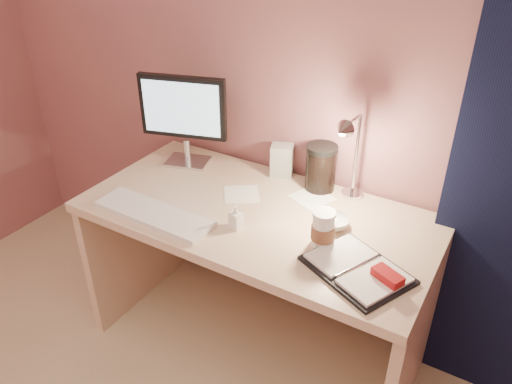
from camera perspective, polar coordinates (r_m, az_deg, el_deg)
The scene contains 12 objects.
desk at distance 2.15m, azimuth 1.12°, elevation -6.30°, with size 1.40×0.70×0.73m.
monitor at distance 2.25m, azimuth -8.26°, elevation 8.98°, with size 0.38×0.19×0.42m.
keyboard at distance 1.97m, azimuth -11.61°, elevation -2.47°, with size 0.50×0.15×0.02m, color silver.
planner at distance 1.69m, azimuth 11.74°, elevation -8.66°, with size 0.40×0.36×0.05m.
paper_a at distance 2.08m, azimuth -1.66°, elevation -0.25°, with size 0.14×0.14×0.00m, color white.
paper_c at distance 2.06m, azimuth 6.41°, elevation -0.65°, with size 0.15×0.15×0.00m, color white.
coffee_cup at distance 1.77m, azimuth 7.67°, elevation -4.26°, with size 0.08×0.08×0.14m.
bowl at distance 1.89m, azimuth 8.89°, elevation -3.43°, with size 0.12×0.12×0.04m, color white.
lotion_bottle at distance 1.85m, azimuth -2.30°, elevation -2.82°, with size 0.04×0.04×0.10m, color white.
dark_jar at distance 2.09m, azimuth 7.41°, elevation 2.52°, with size 0.13×0.13×0.18m, color black.
product_box at distance 2.19m, azimuth 2.98°, elevation 3.63°, with size 0.10×0.08×0.14m, color #AEAFAA.
desk_lamp at distance 1.92m, azimuth 10.72°, elevation 4.42°, with size 0.09×0.23×0.38m.
Camera 1 is at (0.84, -0.04, 1.80)m, focal length 35.00 mm.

